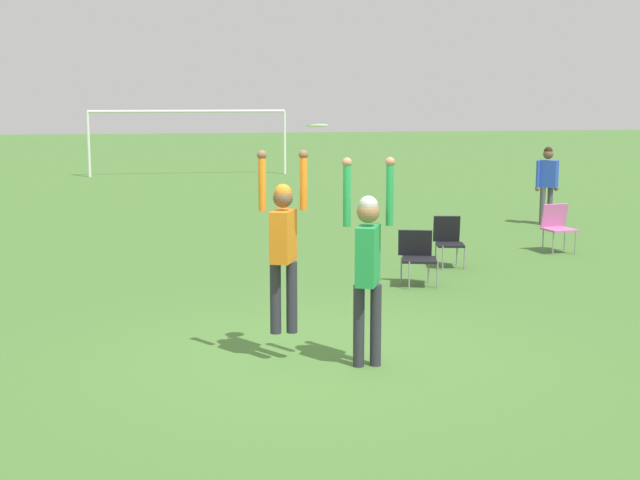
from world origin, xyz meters
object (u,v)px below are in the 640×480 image
person_spectator_near (547,178)px  person_jumping (283,238)px  frisbee (317,126)px  camping_chair_0 (557,224)px  person_defending (368,256)px  camping_chair_1 (448,238)px  camping_chair_2 (418,253)px

person_spectator_near → person_jumping: bearing=-92.2°
person_jumping → frisbee: frisbee is taller
person_jumping → camping_chair_0: (5.93, 5.85, -0.83)m
person_defending → camping_chair_0: size_ratio=2.53×
person_jumping → camping_chair_0: 8.37m
camping_chair_1 → person_spectator_near: size_ratio=0.49×
camping_chair_0 → person_spectator_near: (1.31, 3.34, 0.52)m
camping_chair_0 → frisbee: bearing=39.7°
person_jumping → frisbee: (0.36, -0.04, 1.20)m
frisbee → camping_chair_2: 4.66m
person_spectator_near → person_defending: bearing=-87.8°
camping_chair_0 → person_spectator_near: size_ratio=0.51×
person_jumping → person_spectator_near: size_ratio=1.14×
person_defending → person_spectator_near: bearing=170.2°
frisbee → camping_chair_1: 6.16m
person_jumping → camping_chair_2: (2.56, 3.52, -0.86)m
frisbee → person_spectator_near: 11.61m
person_jumping → person_spectator_near: (7.24, 9.19, -0.30)m
camping_chair_1 → person_spectator_near: bearing=-118.8°
camping_chair_0 → camping_chair_2: camping_chair_0 is taller
person_defending → camping_chair_0: person_defending is taller
person_defending → camping_chair_2: person_defending is taller
person_defending → camping_chair_2: 4.32m
frisbee → camping_chair_2: (2.20, 3.56, -2.06)m
frisbee → camping_chair_1: frisbee is taller
frisbee → camping_chair_0: bearing=46.6°
camping_chair_0 → camping_chair_1: size_ratio=1.03×
camping_chair_2 → person_spectator_near: bearing=-113.0°
camping_chair_1 → camping_chair_0: bearing=-145.6°
camping_chair_0 → person_spectator_near: person_spectator_near is taller
camping_chair_1 → person_spectator_near: 5.76m
frisbee → camping_chair_1: size_ratio=0.27×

